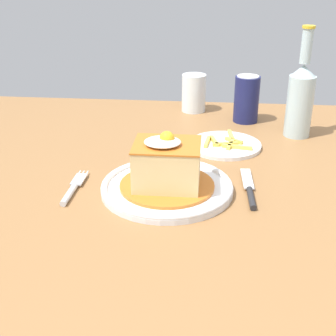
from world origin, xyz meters
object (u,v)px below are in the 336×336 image
at_px(main_plate, 167,187).
at_px(fork, 72,189).
at_px(knife, 250,192).
at_px(side_plate_fries, 225,145).
at_px(beer_bottle_clear, 301,97).
at_px(drinking_glass, 194,95).
at_px(soda_can, 246,99).

relative_size(main_plate, fork, 1.79).
xyz_separation_m(main_plate, knife, (0.16, -0.00, -0.00)).
distance_m(fork, side_plate_fries, 0.39).
xyz_separation_m(beer_bottle_clear, side_plate_fries, (-0.18, -0.09, -0.09)).
bearing_deg(beer_bottle_clear, main_plate, -131.41).
distance_m(beer_bottle_clear, side_plate_fries, 0.22).
bearing_deg(knife, drinking_glass, 104.34).
relative_size(beer_bottle_clear, side_plate_fries, 1.56).
xyz_separation_m(beer_bottle_clear, drinking_glass, (-0.26, 0.17, -0.05)).
distance_m(main_plate, beer_bottle_clear, 0.45).
relative_size(main_plate, beer_bottle_clear, 0.95).
bearing_deg(knife, soda_can, 88.19).
distance_m(soda_can, side_plate_fries, 0.21).
bearing_deg(drinking_glass, fork, -111.48).
xyz_separation_m(soda_can, beer_bottle_clear, (0.12, -0.10, 0.04)).
distance_m(drinking_glass, side_plate_fries, 0.29).
xyz_separation_m(fork, knife, (0.34, 0.02, 0.00)).
bearing_deg(soda_can, beer_bottle_clear, -38.60).
relative_size(main_plate, drinking_glass, 2.41).
relative_size(soda_can, side_plate_fries, 0.73).
distance_m(fork, drinking_glass, 0.57).
bearing_deg(main_plate, fork, -173.39).
height_order(soda_can, side_plate_fries, soda_can).
height_order(beer_bottle_clear, side_plate_fries, beer_bottle_clear).
bearing_deg(beer_bottle_clear, side_plate_fries, -152.02).
height_order(fork, soda_can, soda_can).
height_order(main_plate, side_plate_fries, main_plate).
bearing_deg(drinking_glass, knife, -75.66).
bearing_deg(side_plate_fries, knife, -79.55).
bearing_deg(main_plate, beer_bottle_clear, 48.59).
distance_m(fork, knife, 0.34).
height_order(beer_bottle_clear, drinking_glass, beer_bottle_clear).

